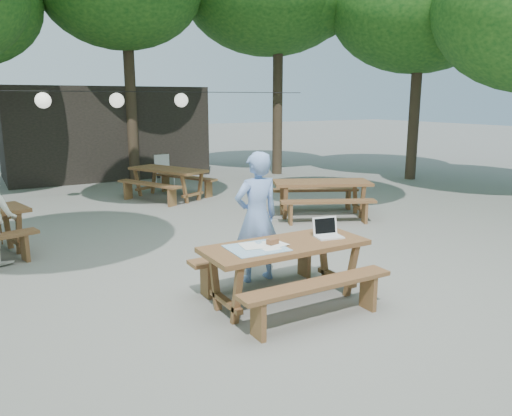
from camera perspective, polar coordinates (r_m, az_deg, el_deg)
The scene contains 10 objects.
ground at distance 7.20m, azimuth -0.67°, elevation -7.39°, with size 80.00×80.00×0.00m, color slate.
pavilion at distance 16.88m, azimuth -17.00°, elevation 8.33°, with size 6.00×3.00×2.80m, color black.
main_picnic_table at distance 6.08m, azimuth 3.32°, elevation -7.35°, with size 2.00×1.58×0.75m.
picnic_table_ne at distance 10.58m, azimuth 7.48°, elevation 1.11°, with size 2.40×2.24×0.75m.
picnic_table_far_e at distance 12.61m, azimuth -9.99°, elevation 2.84°, with size 2.24×2.39×0.75m.
woman at distance 6.69m, azimuth 0.08°, elevation -1.04°, with size 0.64×0.42×1.77m, color #7EA1E6.
plastic_chair at distance 14.27m, azimuth -10.37°, elevation 3.40°, with size 0.46×0.46×0.90m.
laptop at distance 6.29m, azimuth 8.12°, elevation -2.71°, with size 0.37×0.32×0.24m.
tabletop_clutter at distance 5.79m, azimuth 0.48°, elevation -4.43°, with size 0.74×0.58×0.08m.
paper_lanterns at distance 12.32m, azimuth -15.57°, elevation 11.79°, with size 9.00×0.34×0.38m.
Camera 1 is at (-3.31, -5.92, 2.44)m, focal length 35.00 mm.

